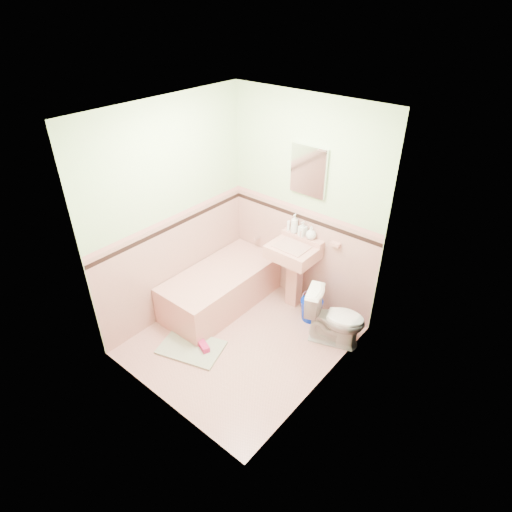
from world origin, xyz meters
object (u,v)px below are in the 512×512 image
Objects in this scene: sink at (292,277)px; soap_bottle_left at (295,223)px; medicine_cabinet at (309,171)px; bucket at (311,310)px; soap_bottle_right at (311,233)px; soap_bottle_mid at (303,229)px; bathtub at (221,289)px; toilet at (335,318)px; shoe at (204,346)px.

sink is 3.62× the size of soap_bottle_left.
bucket is (0.34, -0.26, -1.57)m from medicine_cabinet.
soap_bottle_left is at bearing 180.00° from soap_bottle_right.
soap_bottle_mid is at bearing 145.91° from bucket.
bathtub is at bearing -154.94° from bucket.
soap_bottle_mid is 0.67× the size of bucket.
bathtub is 2.30× the size of toilet.
soap_bottle_right is (0.79, 0.71, 0.77)m from bathtub.
soap_bottle_mid reaches higher than soap_bottle_right.
soap_bottle_mid is at bearing 92.28° from sink.
soap_bottle_left reaches higher than bathtub.
sink is 1.57× the size of medicine_cabinet.
bathtub is 1.75× the size of sink.
soap_bottle_right is 1.74m from shoe.
soap_bottle_right is (0.11, 0.18, 0.56)m from sink.
shoe is at bearing -59.51° from bathtub.
shoe is at bearing -100.10° from medicine_cabinet.
soap_bottle_right is at bearing 41.91° from bathtub.
sink reaches higher than bucket.
soap_bottle_mid reaches higher than toilet.
sink is 0.60m from soap_bottle_mid.
soap_bottle_mid is 1.73m from shoe.
sink is (0.68, 0.53, 0.20)m from bathtub.
medicine_cabinet is 0.68m from soap_bottle_left.
soap_bottle_right is at bearing 0.00° from soap_bottle_mid.
bucket is at bearing -34.09° from soap_bottle_mid.
soap_bottle_right is 0.99m from toilet.
soap_bottle_right reaches higher than shoe.
sink is 0.77m from toilet.
medicine_cabinet is 0.84× the size of toilet.
soap_bottle_left is at bearing 105.08° from shoe.
soap_bottle_left reaches higher than bucket.
toilet reaches higher than shoe.
bucket is (0.46, -0.23, -0.90)m from soap_bottle_left.
soap_bottle_left is at bearing 124.49° from sink.
soap_bottle_mid is 1.11× the size of shoe.
shoe is (-0.99, -1.04, -0.27)m from toilet.
medicine_cabinet is (0.00, 0.21, 1.27)m from sink.
sink is at bearing -121.70° from soap_bottle_right.
soap_bottle_left is 1.53× the size of soap_bottle_right.
toilet is at bearing -15.67° from sink.
bathtub is 1.45m from toilet.
soap_bottle_left is at bearing 46.11° from toilet.
bathtub is 1.21m from soap_bottle_left.
toilet is at bearing -29.52° from medicine_cabinet.
shoe is at bearing -104.57° from soap_bottle_right.
soap_bottle_mid is at bearing 46.54° from bathtub.
soap_bottle_left is 0.24m from soap_bottle_right.
bucket is at bearing 83.87° from shoe.
bucket is (0.23, -0.23, -0.86)m from soap_bottle_right.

